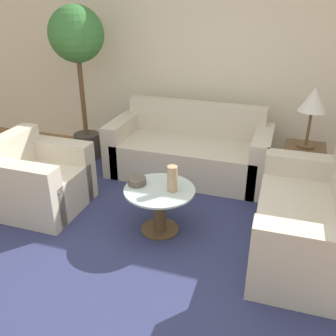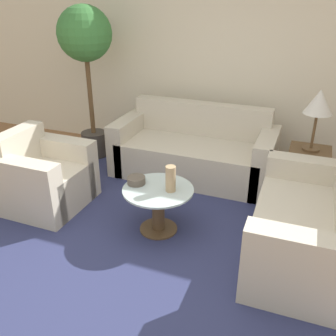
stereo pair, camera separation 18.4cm
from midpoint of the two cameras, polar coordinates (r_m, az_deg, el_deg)
ground_plane at (r=3.20m, az=-7.23°, el=-15.81°), size 14.00×14.00×0.00m
wall_back at (r=4.98m, az=5.32°, el=16.27°), size 10.00×0.06×2.60m
rug at (r=3.67m, az=-2.70°, el=-9.35°), size 3.57×3.45×0.01m
sofa_main at (r=4.63m, az=2.24°, el=2.53°), size 1.92×0.84×0.84m
armchair at (r=4.13m, az=-20.27°, el=-2.08°), size 0.78×0.83×0.81m
loveseat at (r=3.43m, az=19.73°, el=-8.14°), size 0.82×1.50×0.83m
coffee_table at (r=3.51m, az=-2.79°, el=-5.53°), size 0.66×0.66×0.45m
side_table at (r=4.37m, az=18.53°, el=-0.39°), size 0.43×0.43×0.57m
table_lamp at (r=4.11m, az=20.06°, el=9.45°), size 0.29×0.29×0.64m
potted_plant at (r=4.93m, az=-14.70°, el=17.17°), size 0.67×0.67×1.95m
vase at (r=3.34m, az=-0.92°, el=-1.66°), size 0.09×0.09×0.24m
bowl at (r=3.51m, az=-6.26°, el=-2.01°), size 0.17×0.17×0.07m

